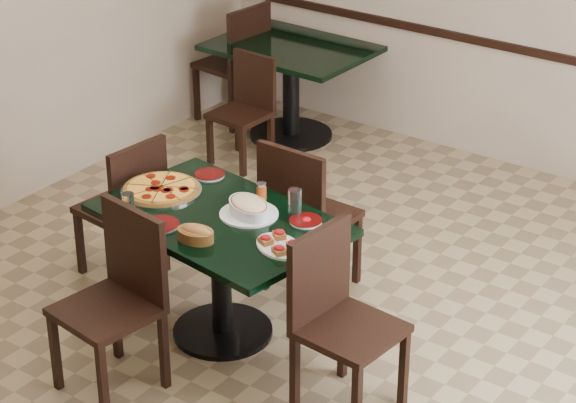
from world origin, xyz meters
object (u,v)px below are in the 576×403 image
Objects in this scene: pepperoni_pizza at (161,189)px; lasagna_casserole at (249,207)px; chair_far at (303,210)px; back_chair_near at (246,104)px; main_table at (220,246)px; back_chair_left at (239,57)px; chair_right at (337,311)px; chair_left at (128,202)px; back_table at (291,74)px; bruschetta_platter at (279,244)px; bread_basket at (195,234)px; chair_near at (120,290)px.

pepperoni_pizza is 1.34× the size of lasagna_casserole.
chair_far is 1.95m from back_chair_near.
back_chair_near is (-1.32, 1.96, -0.12)m from main_table.
back_chair_near is 0.83× the size of back_chair_left.
chair_right reaches higher than chair_left.
back_table is 2.37m from chair_left.
bruschetta_platter reaches higher than main_table.
pepperoni_pizza is at bearing 140.51° from bread_basket.
chair_left is (-1.71, 0.33, -0.03)m from chair_right.
chair_right is at bearing 1.69° from bread_basket.
back_chair_near is (-0.47, 1.78, -0.06)m from chair_left.
bruschetta_platter is (1.79, -2.05, 0.32)m from back_chair_near.
lasagna_casserole is (-0.74, 0.25, 0.25)m from chair_right.
chair_near reaches higher than back_table.
back_table is 3.16m from bruschetta_platter.
chair_near is at bearing -127.57° from bread_basket.
back_chair_left reaches higher than back_chair_near.
chair_far is 0.95m from bread_basket.
bread_basket reaches higher than pepperoni_pizza.
chair_left is at bearing 84.14° from chair_right.
back_table is at bearing 125.63° from main_table.
lasagna_casserole is (0.12, 0.11, 0.23)m from main_table.
back_table is 1.23× the size of chair_near.
chair_near is at bearing 80.11° from chair_far.
back_chair_left is (-1.92, 1.88, 0.00)m from chair_far.
back_chair_left is at bearing 154.64° from bruschetta_platter.
chair_right is at bearing -49.38° from back_table.
chair_far reaches higher than chair_left.
bruschetta_platter is (-0.39, 0.06, 0.23)m from chair_right.
chair_near reaches higher than chair_left.
chair_far is 2.88× the size of lasagna_casserole.
chair_left reaches higher than back_table.
chair_left is (-0.85, 0.18, -0.06)m from main_table.
bruschetta_platter is at bearing 84.52° from chair_left.
back_chair_near reaches higher than main_table.
bread_basket is (0.92, -0.46, 0.28)m from chair_left.
chair_right is at bearing 5.04° from lasagna_casserole.
bruschetta_platter is (0.61, 0.55, 0.22)m from chair_near.
chair_left is (-0.71, 0.83, -0.04)m from chair_near.
back_chair_left reaches higher than main_table.
chair_right is (0.86, -0.15, -0.02)m from main_table.
chair_far is at bearing 51.74° from back_chair_left.
chair_near is at bearing -68.28° from back_table.
bruschetta_platter is at bearing -45.70° from back_chair_near.
back_table is at bearing -162.63° from chair_left.
pepperoni_pizza reaches higher than back_table.
back_chair_near reaches higher than bruschetta_platter.
bruschetta_platter is at bearing 47.29° from back_chair_left.
chair_near is (-0.14, -0.65, -0.01)m from main_table.
back_chair_near is (-2.18, 2.11, -0.09)m from chair_right.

